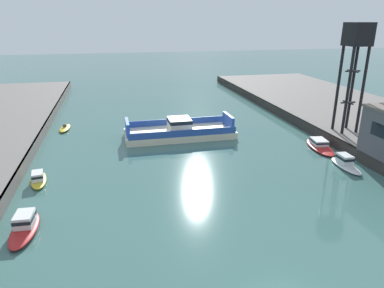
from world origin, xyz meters
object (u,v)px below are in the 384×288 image
at_px(chain_ferry, 179,131).
at_px(crane_tower, 356,47).
at_px(moored_boat_near_left, 65,128).
at_px(moored_boat_far_left, 38,178).
at_px(moored_boat_mid_right, 345,163).
at_px(moored_boat_mid_left, 320,145).
at_px(moored_boat_near_right, 24,226).

relative_size(chain_ferry, crane_tower, 1.10).
distance_m(moored_boat_near_left, moored_boat_far_left, 22.03).
bearing_deg(moored_boat_near_left, crane_tower, -20.21).
height_order(moored_boat_far_left, crane_tower, crane_tower).
xyz_separation_m(chain_ferry, moored_boat_far_left, (-19.96, -13.53, -0.47)).
relative_size(moored_boat_near_left, crane_tower, 0.31).
distance_m(moored_boat_near_left, moored_boat_mid_right, 46.34).
bearing_deg(moored_boat_near_left, chain_ferry, -23.82).
height_order(moored_boat_near_left, moored_boat_mid_right, moored_boat_mid_right).
relative_size(moored_boat_near_left, moored_boat_mid_left, 0.63).
bearing_deg(chain_ferry, moored_boat_near_left, 156.18).
distance_m(moored_boat_near_right, moored_boat_mid_left, 41.57).
height_order(moored_boat_near_left, moored_boat_near_right, moored_boat_near_right).
height_order(moored_boat_near_right, moored_boat_mid_right, moored_boat_near_right).
xyz_separation_m(moored_boat_mid_right, moored_boat_far_left, (-39.03, 4.08, -0.10)).
bearing_deg(moored_boat_near_left, moored_boat_mid_left, -25.70).
distance_m(chain_ferry, moored_boat_near_right, 31.16).
distance_m(moored_boat_near_left, crane_tower, 49.68).
relative_size(moored_boat_near_right, moored_boat_mid_left, 0.79).
xyz_separation_m(chain_ferry, moored_boat_near_left, (-19.22, 8.49, -0.74)).
distance_m(moored_boat_mid_right, crane_tower, 18.18).
distance_m(moored_boat_far_left, crane_tower, 47.84).
bearing_deg(moored_boat_far_left, moored_boat_near_left, 88.08).
bearing_deg(crane_tower, moored_boat_mid_right, -123.20).
relative_size(moored_boat_mid_left, crane_tower, 0.49).
bearing_deg(moored_boat_mid_left, moored_boat_near_right, -160.05).
relative_size(moored_boat_near_right, moored_boat_mid_right, 1.05).
bearing_deg(moored_boat_mid_right, moored_boat_far_left, 174.03).
xyz_separation_m(moored_boat_near_right, moored_boat_far_left, (-0.68, 10.94, -0.11)).
xyz_separation_m(chain_ferry, moored_boat_mid_right, (19.07, -17.61, -0.38)).
height_order(moored_boat_near_left, moored_boat_mid_left, moored_boat_mid_left).
distance_m(moored_boat_near_right, crane_tower, 49.66).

